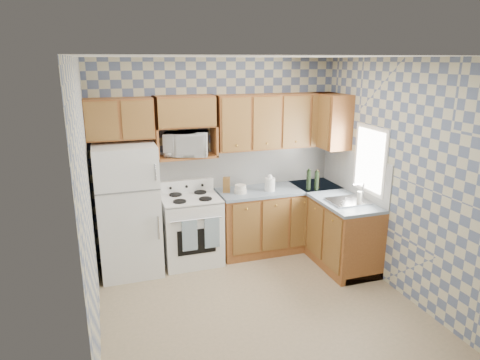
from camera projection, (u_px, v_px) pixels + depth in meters
The scene contains 29 objects.
floor at pixel (256, 303), 4.87m from camera, with size 3.40×3.40×0.00m, color #88785A.
back_wall at pixel (218, 158), 5.97m from camera, with size 3.40×0.02×2.70m, color slate.
right_wall at pixel (393, 176), 5.02m from camera, with size 0.02×3.20×2.70m, color slate.
backsplash_back at pixel (245, 166), 6.12m from camera, with size 2.60×0.01×0.56m, color white.
backsplash_right at pixel (354, 172), 5.79m from camera, with size 0.01×1.60×0.56m, color white.
refrigerator at pixel (128, 210), 5.40m from camera, with size 0.75×0.70×1.68m, color white.
stove_body at pixel (191, 230), 5.77m from camera, with size 0.76×0.65×0.90m, color white.
cooktop at pixel (190, 198), 5.65m from camera, with size 0.76×0.65×0.03m, color silver.
backguard at pixel (186, 186), 5.88m from camera, with size 0.76×0.08×0.17m, color white.
dish_towel_left at pixel (190, 235), 5.41m from camera, with size 0.19×0.03×0.41m, color navy.
dish_towel_right at pixel (212, 233), 5.50m from camera, with size 0.19×0.03×0.41m, color navy.
base_cabinets_back at pixel (279, 219), 6.19m from camera, with size 1.75×0.60×0.88m, color brown.
base_cabinets_right at pixel (331, 227), 5.91m from camera, with size 0.60×1.60×0.88m, color brown.
countertop_back at pixel (280, 189), 6.06m from camera, with size 1.77×0.63×0.04m, color slate.
countertop_right at pixel (333, 195), 5.78m from camera, with size 0.63×1.60×0.04m, color slate.
upper_cabinets_back at pixel (278, 121), 5.93m from camera, with size 1.75×0.33×0.74m, color brown.
upper_cabinets_fridge at pixel (119, 119), 5.26m from camera, with size 0.82×0.33×0.50m, color brown.
upper_cabinets_right at pixel (330, 120), 5.97m from camera, with size 0.33×0.70×0.74m, color brown.
microwave_shelf at pixel (187, 157), 5.65m from camera, with size 0.80×0.33×0.03m, color brown.
microwave at pixel (187, 144), 5.61m from camera, with size 0.56×0.38×0.31m, color white.
sink at pixel (348, 202), 5.45m from camera, with size 0.48×0.40×0.03m, color #B7B7BC.
window at pixel (370, 160), 5.40m from camera, with size 0.02×0.66×0.86m, color white.
bottle_0 at pixel (309, 180), 5.93m from camera, with size 0.06×0.06×0.28m, color black.
bottle_1 at pixel (317, 181), 5.92m from camera, with size 0.06×0.06×0.26m, color black.
bottle_2 at pixel (317, 180), 6.01m from camera, with size 0.06×0.06×0.24m, color #4F3210.
knife_block at pixel (226, 185), 5.83m from camera, with size 0.09×0.09×0.21m, color brown.
electric_kettle at pixel (270, 184), 5.89m from camera, with size 0.14×0.14×0.18m, color white.
food_containers at pixel (241, 189), 5.80m from camera, with size 0.17×0.17×0.11m, color beige, non-canonical shape.
soap_bottle at pixel (359, 198), 5.34m from camera, with size 0.06×0.06×0.17m, color beige.
Camera 1 is at (-1.53, -4.03, 2.67)m, focal length 32.00 mm.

